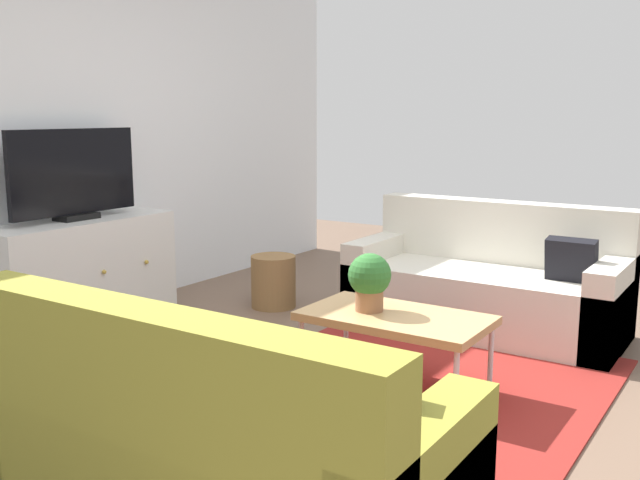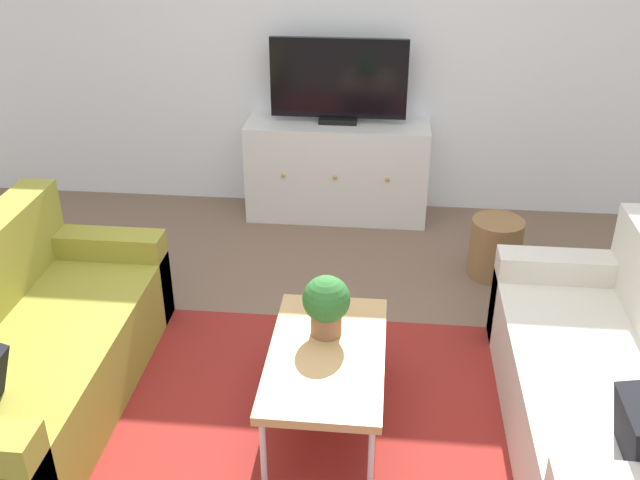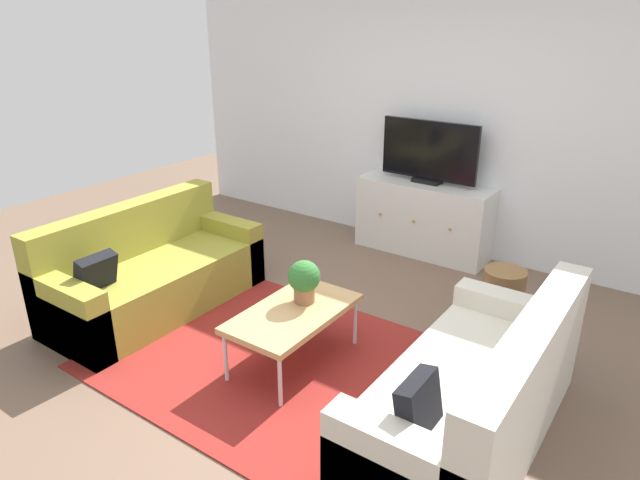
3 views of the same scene
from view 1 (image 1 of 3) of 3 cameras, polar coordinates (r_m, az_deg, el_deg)
ground_plane at (r=3.89m, az=4.33°, el=-11.96°), size 10.00×10.00×0.00m
wall_back at (r=5.32m, az=-20.48°, el=8.31°), size 6.40×0.12×2.70m
area_rug at (r=3.82m, az=6.34°, el=-12.30°), size 2.50×1.90×0.01m
couch_left_side at (r=2.65m, az=-9.36°, el=-16.36°), size 0.81×1.79×0.85m
couch_right_side at (r=5.01m, az=13.43°, el=-3.69°), size 0.81×1.79×0.85m
coffee_table at (r=3.79m, az=6.06°, el=-6.39°), size 0.55×0.97×0.42m
potted_plant at (r=3.79m, az=3.99°, el=-3.15°), size 0.23×0.23×0.31m
tv_console at (r=5.18m, az=-18.53°, el=-2.53°), size 1.36×0.47×0.74m
flat_screen_tv at (r=5.09m, az=-19.10°, el=4.97°), size 0.99×0.16×0.61m
wicker_basket at (r=5.43m, az=-3.75°, el=-3.33°), size 0.34×0.34×0.40m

